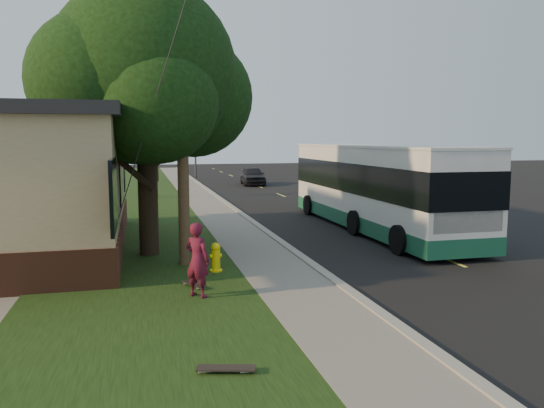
{
  "coord_description": "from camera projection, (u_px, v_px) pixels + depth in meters",
  "views": [
    {
      "loc": [
        -4.46,
        -13.16,
        3.42
      ],
      "look_at": [
        -0.62,
        2.0,
        1.5
      ],
      "focal_mm": 35.0,
      "sensor_mm": 36.0,
      "label": 1
    }
  ],
  "objects": [
    {
      "name": "distant_car",
      "position": [
        253.0,
        176.0,
        39.69
      ],
      "size": [
        2.0,
        4.21,
        1.39
      ],
      "primitive_type": "imported",
      "rotation": [
        0.0,
        0.0,
        -0.09
      ],
      "color": "black",
      "rests_on": "ground"
    },
    {
      "name": "bare_tree_near",
      "position": [
        155.0,
        161.0,
        30.37
      ],
      "size": [
        1.38,
        1.21,
        4.31
      ],
      "color": "black",
      "rests_on": "grass_verge"
    },
    {
      "name": "fire_hydrant",
      "position": [
        216.0,
        257.0,
        13.48
      ],
      "size": [
        0.32,
        0.32,
        0.74
      ],
      "color": "yellow",
      "rests_on": "grass_verge"
    },
    {
      "name": "skateboard_main",
      "position": [
        194.0,
        284.0,
        12.08
      ],
      "size": [
        0.53,
        0.76,
        0.07
      ],
      "color": "black",
      "rests_on": "grass_verge"
    },
    {
      "name": "utility_pole",
      "position": [
        181.0,
        92.0,
        13.75
      ],
      "size": [
        2.86,
        3.21,
        9.07
      ],
      "color": "#473321",
      "rests_on": "ground"
    },
    {
      "name": "curb",
      "position": [
        242.0,
        214.0,
        23.78
      ],
      "size": [
        0.25,
        80.0,
        0.12
      ],
      "primitive_type": "cube",
      "color": "gray",
      "rests_on": "ground"
    },
    {
      "name": "road",
      "position": [
        326.0,
        213.0,
        24.76
      ],
      "size": [
        8.0,
        80.0,
        0.01
      ],
      "primitive_type": "cube",
      "color": "black",
      "rests_on": "ground"
    },
    {
      "name": "ground",
      "position": [
        313.0,
        268.0,
        14.16
      ],
      "size": [
        120.0,
        120.0,
        0.0
      ],
      "primitive_type": "plane",
      "color": "black",
      "rests_on": "ground"
    },
    {
      "name": "transit_bus",
      "position": [
        376.0,
        185.0,
        19.96
      ],
      "size": [
        2.72,
        11.8,
        3.19
      ],
      "color": "silver",
      "rests_on": "ground"
    },
    {
      "name": "traffic_signal",
      "position": [
        195.0,
        142.0,
        46.61
      ],
      "size": [
        0.18,
        0.22,
        5.5
      ],
      "color": "#2D2D30",
      "rests_on": "ground"
    },
    {
      "name": "skateboarder",
      "position": [
        197.0,
        260.0,
        11.24
      ],
      "size": [
        0.69,
        0.68,
        1.61
      ],
      "primitive_type": "imported",
      "rotation": [
        0.0,
        0.0,
        2.38
      ],
      "color": "#551125",
      "rests_on": "grass_verge"
    },
    {
      "name": "dumpster",
      "position": [
        52.0,
        212.0,
        19.58
      ],
      "size": [
        1.88,
        1.68,
        1.39
      ],
      "color": "black",
      "rests_on": "building_lot"
    },
    {
      "name": "sidewalk",
      "position": [
        220.0,
        216.0,
        23.54
      ],
      "size": [
        2.0,
        80.0,
        0.08
      ],
      "primitive_type": "cube",
      "color": "slate",
      "rests_on": "ground"
    },
    {
      "name": "grass_verge",
      "position": [
        139.0,
        219.0,
        22.68
      ],
      "size": [
        5.0,
        80.0,
        0.07
      ],
      "primitive_type": "cube",
      "color": "black",
      "rests_on": "ground"
    },
    {
      "name": "leafy_tree",
      "position": [
        146.0,
        77.0,
        15.06
      ],
      "size": [
        6.3,
        6.0,
        7.8
      ],
      "color": "black",
      "rests_on": "grass_verge"
    },
    {
      "name": "bare_tree_far",
      "position": [
        157.0,
        157.0,
        42.05
      ],
      "size": [
        1.38,
        1.21,
        4.03
      ],
      "color": "black",
      "rests_on": "grass_verge"
    },
    {
      "name": "skateboard_spare",
      "position": [
        226.0,
        369.0,
        7.64
      ],
      "size": [
        0.88,
        0.43,
        0.08
      ],
      "color": "black",
      "rests_on": "grass_verge"
    }
  ]
}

